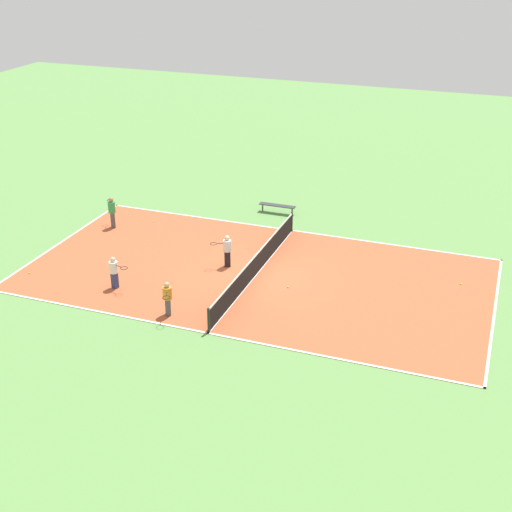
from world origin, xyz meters
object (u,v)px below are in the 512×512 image
Objects in this scene: tennis_ball_midcourt at (288,287)px; tennis_ball_right_alley at (154,221)px; tennis_ball_near_net at (461,284)px; player_center_orange at (167,297)px; tennis_ball_left_sideline at (29,273)px; player_far_green at (112,210)px; bench at (277,206)px; player_near_white at (114,271)px; tennis_net at (256,264)px; player_far_white at (227,249)px.

tennis_ball_right_alley is at bearing -117.35° from tennis_ball_midcourt.
tennis_ball_near_net is 7.28m from tennis_ball_midcourt.
tennis_ball_left_sideline is at bearing -122.47° from player_center_orange.
bench is at bearing -94.11° from player_far_green.
player_center_orange reaches higher than tennis_ball_left_sideline.
tennis_ball_right_alley is at bearing -148.26° from bench.
bench is 10.94m from player_near_white.
tennis_net is at bearing 109.82° from tennis_ball_left_sideline.
tennis_net is at bearing 45.97° from player_near_white.
bench reaches higher than tennis_ball_midcourt.
tennis_ball_midcourt is at bearing 34.06° from player_near_white.
tennis_net reaches higher than tennis_ball_midcourt.
tennis_ball_left_sideline is at bearing -164.02° from player_near_white.
tennis_ball_right_alley is (-3.75, -6.92, -0.47)m from tennis_net.
player_far_white is 1.05× the size of player_near_white.
tennis_ball_near_net is at bearing 103.91° from tennis_net.
player_far_green is (-2.46, -8.49, 0.40)m from tennis_net.
player_near_white is at bearing 92.11° from tennis_ball_left_sideline.
tennis_ball_midcourt is at bearing -68.27° from bench.
tennis_net is 7.28× the size of player_near_white.
player_center_orange is 12.29m from tennis_ball_near_net.
tennis_ball_near_net is at bearing 98.42° from player_center_orange.
player_near_white is (-1.27, -3.09, -0.00)m from player_center_orange.
bench is 8.48m from player_far_green.
player_far_green reaches higher than bench.
player_far_white is 3.40m from tennis_ball_midcourt.
tennis_ball_near_net and tennis_ball_left_sideline have the same top height.
tennis_ball_midcourt is at bearing -67.55° from tennis_ball_near_net.
player_near_white is at bearing -69.81° from tennis_ball_midcourt.
player_far_green is at bearing 172.57° from tennis_ball_left_sideline.
player_far_white is at bearing 115.14° from tennis_ball_left_sideline.
bench is 13.06m from tennis_ball_left_sideline.
player_far_white is 21.68× the size of tennis_ball_midcourt.
player_near_white is at bearing 16.14° from player_far_white.
bench is 1.31× the size of player_far_white.
player_far_green is 2.22m from tennis_ball_right_alley.
bench is 28.44× the size of tennis_ball_midcourt.
tennis_ball_midcourt is (4.45, 8.60, 0.00)m from tennis_ball_right_alley.
player_far_green is at bearing -106.14° from tennis_net.
player_far_green is at bearing -160.43° from player_center_orange.
bench is 28.44× the size of tennis_ball_near_net.
tennis_ball_right_alley and tennis_ball_midcourt have the same top height.
player_center_orange is 3.34m from player_near_white.
player_center_orange is (4.45, -1.98, 0.29)m from tennis_net.
tennis_ball_left_sideline is at bearing -126.70° from bench.
bench is at bearing 121.74° from tennis_ball_right_alley.
player_far_white is at bearing -144.64° from player_far_green.
tennis_ball_midcourt is (3.15, 10.17, -0.87)m from player_far_green.
tennis_ball_right_alley is 9.68m from tennis_ball_midcourt.
tennis_ball_left_sideline is at bearing -70.18° from tennis_net.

